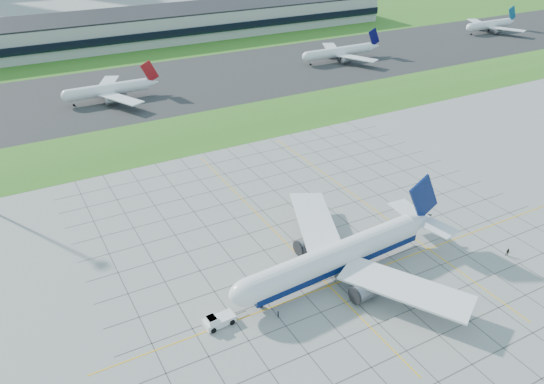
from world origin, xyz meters
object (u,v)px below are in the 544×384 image
object	(u,v)px
pushback_tug	(218,320)
distant_jet_3	(490,25)
crew_near	(278,315)
airliner	(338,256)
distant_jet_2	(340,52)
distant_jet_1	(110,89)
crew_far	(508,252)

from	to	relation	value
pushback_tug	distant_jet_3	xyz separation A→B (m)	(245.12, 151.79, 3.39)
pushback_tug	crew_near	size ratio (longest dim) A/B	5.60
airliner	pushback_tug	distance (m)	29.16
airliner	distant_jet_2	world-z (taller)	airliner
distant_jet_2	distant_jet_3	size ratio (longest dim) A/B	1.02
airliner	crew_near	bearing A→B (deg)	-166.22
crew_near	airliner	bearing A→B (deg)	-56.02
distant_jet_3	airliner	bearing A→B (deg)	-145.27
pushback_tug	distant_jet_1	size ratio (longest dim) A/B	0.21
pushback_tug	crew_near	distance (m)	11.74
distant_jet_1	distant_jet_2	world-z (taller)	same
distant_jet_2	airliner	bearing A→B (deg)	-125.37
airliner	crew_far	bearing A→B (deg)	-23.11
crew_far	crew_near	bearing A→B (deg)	-135.48
distant_jet_2	crew_far	bearing A→B (deg)	-111.85
pushback_tug	crew_far	size ratio (longest dim) A/B	4.59
crew_near	crew_far	world-z (taller)	crew_far
crew_far	distant_jet_2	size ratio (longest dim) A/B	0.04
crew_near	distant_jet_3	bearing A→B (deg)	-40.23
crew_far	distant_jet_1	bearing A→B (deg)	161.64
crew_far	distant_jet_3	bearing A→B (deg)	94.64
distant_jet_2	distant_jet_3	bearing A→B (deg)	4.35
crew_far	distant_jet_1	world-z (taller)	distant_jet_1
crew_near	crew_far	size ratio (longest dim) A/B	0.82
crew_near	distant_jet_3	distance (m)	281.07
distant_jet_1	distant_jet_3	distance (m)	231.59
crew_near	distant_jet_3	xyz separation A→B (m)	(234.03, 155.62, 3.68)
pushback_tug	airliner	bearing A→B (deg)	-0.31
distant_jet_3	pushback_tug	bearing A→B (deg)	-148.23
pushback_tug	distant_jet_1	world-z (taller)	distant_jet_1
airliner	distant_jet_1	bearing A→B (deg)	92.18
pushback_tug	crew_far	world-z (taller)	pushback_tug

